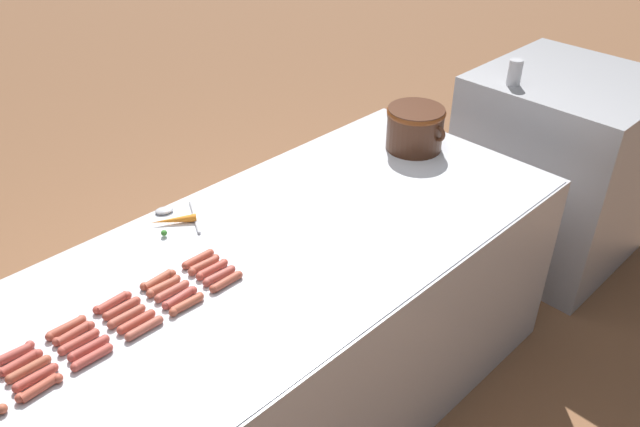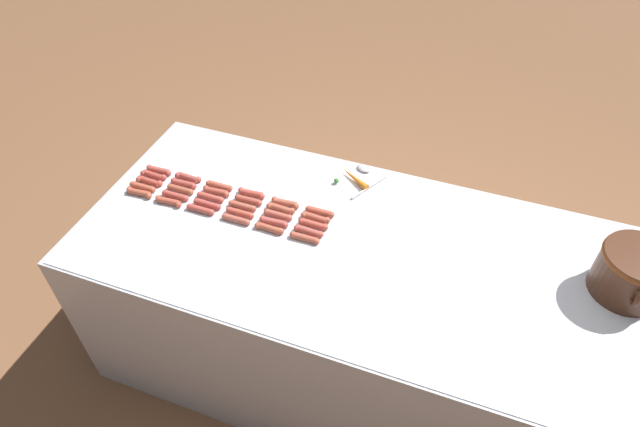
# 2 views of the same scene
# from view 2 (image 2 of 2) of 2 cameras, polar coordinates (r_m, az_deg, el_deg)

# --- Properties ---
(ground_plane) EXTENTS (20.00, 20.00, 0.00)m
(ground_plane) POSITION_cam_2_polar(r_m,az_deg,el_deg) (2.87, 3.93, -15.49)
(ground_plane) COLOR brown
(griddle_counter) EXTENTS (1.03, 2.39, 0.87)m
(griddle_counter) POSITION_cam_2_polar(r_m,az_deg,el_deg) (2.51, 4.41, -10.47)
(griddle_counter) COLOR #BCBCC1
(griddle_counter) RESTS_ON ground_plane
(hot_dog_0) EXTENTS (0.03, 0.13, 0.03)m
(hot_dog_0) POSITION_cam_2_polar(r_m,az_deg,el_deg) (2.60, -16.72, 4.41)
(hot_dog_0) COLOR #B54A40
(hot_dog_0) RESTS_ON griddle_counter
(hot_dog_1) EXTENTS (0.04, 0.13, 0.03)m
(hot_dog_1) POSITION_cam_2_polar(r_m,az_deg,el_deg) (2.53, -13.80, 3.74)
(hot_dog_1) COLOR #B04B41
(hot_dog_1) RESTS_ON griddle_counter
(hot_dog_2) EXTENTS (0.03, 0.13, 0.03)m
(hot_dog_2) POSITION_cam_2_polar(r_m,az_deg,el_deg) (2.45, -10.64, 2.91)
(hot_dog_2) COLOR #AE4F3B
(hot_dog_2) RESTS_ON griddle_counter
(hot_dog_3) EXTENTS (0.03, 0.13, 0.03)m
(hot_dog_3) POSITION_cam_2_polar(r_m,az_deg,el_deg) (2.39, -7.29, 2.14)
(hot_dog_3) COLOR #B4483B
(hot_dog_3) RESTS_ON griddle_counter
(hot_dog_4) EXTENTS (0.04, 0.13, 0.03)m
(hot_dog_4) POSITION_cam_2_polar(r_m,az_deg,el_deg) (2.33, -3.71, 1.14)
(hot_dog_4) COLOR #AE523B
(hot_dog_4) RESTS_ON griddle_counter
(hot_dog_5) EXTENTS (0.03, 0.13, 0.03)m
(hot_dog_5) POSITION_cam_2_polar(r_m,az_deg,el_deg) (2.29, -0.02, 0.20)
(hot_dog_5) COLOR #B14C39
(hot_dog_5) RESTS_ON griddle_counter
(hot_dog_6) EXTENTS (0.03, 0.13, 0.03)m
(hot_dog_6) POSITION_cam_2_polar(r_m,az_deg,el_deg) (2.58, -17.25, 3.89)
(hot_dog_6) COLOR #B14539
(hot_dog_6) RESTS_ON griddle_counter
(hot_dog_7) EXTENTS (0.03, 0.13, 0.03)m
(hot_dog_7) POSITION_cam_2_polar(r_m,az_deg,el_deg) (2.50, -14.26, 3.11)
(hot_dog_7) COLOR #B4473C
(hot_dog_7) RESTS_ON griddle_counter
(hot_dog_8) EXTENTS (0.03, 0.13, 0.03)m
(hot_dog_8) POSITION_cam_2_polar(r_m,az_deg,el_deg) (2.43, -10.95, 2.31)
(hot_dog_8) COLOR #AE4B3B
(hot_dog_8) RESTS_ON griddle_counter
(hot_dog_9) EXTENTS (0.03, 0.13, 0.03)m
(hot_dog_9) POSITION_cam_2_polar(r_m,az_deg,el_deg) (2.36, -7.61, 1.42)
(hot_dog_9) COLOR #AC4938
(hot_dog_9) RESTS_ON griddle_counter
(hot_dog_10) EXTENTS (0.03, 0.13, 0.03)m
(hot_dog_10) POSITION_cam_2_polar(r_m,az_deg,el_deg) (2.31, -4.20, 0.53)
(hot_dog_10) COLOR #AF533D
(hot_dog_10) RESTS_ON griddle_counter
(hot_dog_11) EXTENTS (0.03, 0.13, 0.03)m
(hot_dog_11) POSITION_cam_2_polar(r_m,az_deg,el_deg) (2.26, -0.48, -0.44)
(hot_dog_11) COLOR #AB4F3B
(hot_dog_11) RESTS_ON griddle_counter
(hot_dog_12) EXTENTS (0.04, 0.13, 0.03)m
(hot_dog_12) POSITION_cam_2_polar(r_m,az_deg,el_deg) (2.55, -17.65, 3.26)
(hot_dog_12) COLOR #B54638
(hot_dog_12) RESTS_ON griddle_counter
(hot_dog_13) EXTENTS (0.03, 0.13, 0.03)m
(hot_dog_13) POSITION_cam_2_polar(r_m,az_deg,el_deg) (2.47, -14.60, 2.49)
(hot_dog_13) COLOR #AA533B
(hot_dog_13) RESTS_ON griddle_counter
(hot_dog_14) EXTENTS (0.03, 0.13, 0.03)m
(hot_dog_14) POSITION_cam_2_polar(r_m,az_deg,el_deg) (2.40, -11.55, 1.70)
(hot_dog_14) COLOR #B54C3E
(hot_dog_14) RESTS_ON griddle_counter
(hot_dog_15) EXTENTS (0.03, 0.13, 0.03)m
(hot_dog_15) POSITION_cam_2_polar(r_m,az_deg,el_deg) (2.34, -8.23, 0.79)
(hot_dog_15) COLOR #AC523F
(hot_dog_15) RESTS_ON griddle_counter
(hot_dog_16) EXTENTS (0.03, 0.13, 0.03)m
(hot_dog_16) POSITION_cam_2_polar(r_m,az_deg,el_deg) (2.28, -4.49, -0.16)
(hot_dog_16) COLOR #B05141
(hot_dog_16) RESTS_ON griddle_counter
(hot_dog_17) EXTENTS (0.03, 0.13, 0.03)m
(hot_dog_17) POSITION_cam_2_polar(r_m,az_deg,el_deg) (2.23, -0.73, -1.15)
(hot_dog_17) COLOR #B3483A
(hot_dog_17) RESTS_ON griddle_counter
(hot_dog_18) EXTENTS (0.03, 0.13, 0.03)m
(hot_dog_18) POSITION_cam_2_polar(r_m,az_deg,el_deg) (2.53, -18.29, 2.71)
(hot_dog_18) COLOR #B7533B
(hot_dog_18) RESTS_ON griddle_counter
(hot_dog_19) EXTENTS (0.03, 0.13, 0.03)m
(hot_dog_19) POSITION_cam_2_polar(r_m,az_deg,el_deg) (2.45, -15.08, 1.87)
(hot_dog_19) COLOR #B3483B
(hot_dog_19) RESTS_ON griddle_counter
(hot_dog_20) EXTENTS (0.03, 0.13, 0.03)m
(hot_dog_20) POSITION_cam_2_polar(r_m,az_deg,el_deg) (2.37, -11.84, 1.02)
(hot_dog_20) COLOR #B0453B
(hot_dog_20) RESTS_ON griddle_counter
(hot_dog_21) EXTENTS (0.03, 0.13, 0.03)m
(hot_dog_21) POSITION_cam_2_polar(r_m,az_deg,el_deg) (2.31, -8.48, 0.10)
(hot_dog_21) COLOR #B64A39
(hot_dog_21) RESTS_ON griddle_counter
(hot_dog_22) EXTENTS (0.04, 0.13, 0.03)m
(hot_dog_22) POSITION_cam_2_polar(r_m,az_deg,el_deg) (2.25, -4.92, -0.88)
(hot_dog_22) COLOR #B44A41
(hot_dog_22) RESTS_ON griddle_counter
(hot_dog_23) EXTENTS (0.03, 0.13, 0.03)m
(hot_dog_23) POSITION_cam_2_polar(r_m,az_deg,el_deg) (2.21, -1.20, -1.86)
(hot_dog_23) COLOR #AD4C41
(hot_dog_23) RESTS_ON griddle_counter
(hot_dog_24) EXTENTS (0.03, 0.13, 0.03)m
(hot_dog_24) POSITION_cam_2_polar(r_m,az_deg,el_deg) (2.51, -18.63, 2.10)
(hot_dog_24) COLOR #AF5138
(hot_dog_24) RESTS_ON griddle_counter
(hot_dog_25) EXTENTS (0.03, 0.13, 0.03)m
(hot_dog_25) POSITION_cam_2_polar(r_m,az_deg,el_deg) (2.43, -15.78, 1.25)
(hot_dog_25) COLOR #B64C38
(hot_dog_25) RESTS_ON griddle_counter
(hot_dog_26) EXTENTS (0.03, 0.13, 0.03)m
(hot_dog_26) POSITION_cam_2_polar(r_m,az_deg,el_deg) (2.35, -12.56, 0.41)
(hot_dog_26) COLOR #B7483D
(hot_dog_26) RESTS_ON griddle_counter
(hot_dog_27) EXTENTS (0.03, 0.13, 0.03)m
(hot_dog_27) POSITION_cam_2_polar(r_m,az_deg,el_deg) (2.28, -8.91, -0.62)
(hot_dog_27) COLOR #B05341
(hot_dog_27) RESTS_ON griddle_counter
(hot_dog_28) EXTENTS (0.03, 0.13, 0.03)m
(hot_dog_28) POSITION_cam_2_polar(r_m,az_deg,el_deg) (2.23, -5.41, -1.58)
(hot_dog_28) COLOR #AC4F38
(hot_dog_28) RESTS_ON griddle_counter
(hot_dog_29) EXTENTS (0.03, 0.13, 0.03)m
(hot_dog_29) POSITION_cam_2_polar(r_m,az_deg,el_deg) (2.18, -1.66, -2.60)
(hot_dog_29) COLOR #AB4D39
(hot_dog_29) RESTS_ON griddle_counter
(bean_pot) EXTENTS (0.33, 0.26, 0.19)m
(bean_pot) POSITION_cam_2_polar(r_m,az_deg,el_deg) (2.25, 30.28, -5.29)
(bean_pot) COLOR #472616
(bean_pot) RESTS_ON griddle_counter
(serving_spoon) EXTENTS (0.26, 0.16, 0.02)m
(serving_spoon) POSITION_cam_2_polar(r_m,az_deg,el_deg) (2.49, 4.83, 4.15)
(serving_spoon) COLOR #B7B7BC
(serving_spoon) RESTS_ON griddle_counter
(carrot) EXTENTS (0.12, 0.16, 0.03)m
(carrot) POSITION_cam_2_polar(r_m,az_deg,el_deg) (2.45, 3.56, 3.76)
(carrot) COLOR orange
(carrot) RESTS_ON griddle_counter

